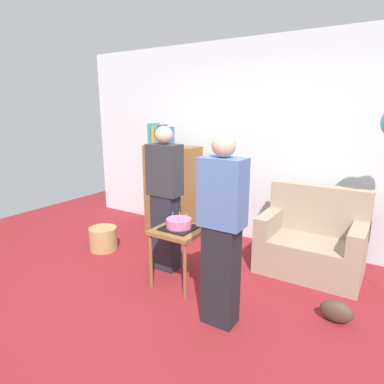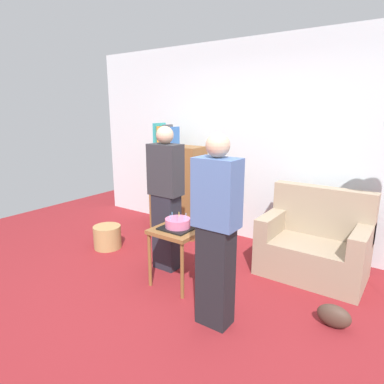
# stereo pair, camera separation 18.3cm
# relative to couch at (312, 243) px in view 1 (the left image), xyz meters

# --- Properties ---
(ground_plane) EXTENTS (8.00, 8.00, 0.00)m
(ground_plane) POSITION_rel_couch_xyz_m (-0.87, -1.44, -0.34)
(ground_plane) COLOR maroon
(wall_back) EXTENTS (6.00, 0.10, 2.70)m
(wall_back) POSITION_rel_couch_xyz_m (-0.87, 0.61, 1.01)
(wall_back) COLOR silver
(wall_back) RESTS_ON ground_plane
(couch) EXTENTS (1.10, 0.70, 0.96)m
(couch) POSITION_rel_couch_xyz_m (0.00, 0.00, 0.00)
(couch) COLOR gray
(couch) RESTS_ON ground_plane
(bookshelf) EXTENTS (0.80, 0.36, 1.61)m
(bookshelf) POSITION_rel_couch_xyz_m (-2.03, 0.14, 0.34)
(bookshelf) COLOR brown
(bookshelf) RESTS_ON ground_plane
(side_table) EXTENTS (0.48, 0.48, 0.62)m
(side_table) POSITION_rel_couch_xyz_m (-1.10, -1.04, 0.18)
(side_table) COLOR brown
(side_table) RESTS_ON ground_plane
(birthday_cake) EXTENTS (0.32, 0.32, 0.16)m
(birthday_cake) POSITION_rel_couch_xyz_m (-1.10, -1.04, 0.33)
(birthday_cake) COLOR black
(birthday_cake) RESTS_ON side_table
(person_blowing_candles) EXTENTS (0.36, 0.22, 1.63)m
(person_blowing_candles) POSITION_rel_couch_xyz_m (-1.43, -0.83, 0.49)
(person_blowing_candles) COLOR #23232D
(person_blowing_candles) RESTS_ON ground_plane
(person_holding_cake) EXTENTS (0.36, 0.22, 1.63)m
(person_holding_cake) POSITION_rel_couch_xyz_m (-0.43, -1.39, 0.49)
(person_holding_cake) COLOR black
(person_holding_cake) RESTS_ON ground_plane
(wicker_basket) EXTENTS (0.36, 0.36, 0.30)m
(wicker_basket) POSITION_rel_couch_xyz_m (-2.44, -0.85, -0.19)
(wicker_basket) COLOR #A88451
(wicker_basket) RESTS_ON ground_plane
(handbag) EXTENTS (0.28, 0.14, 0.20)m
(handbag) POSITION_rel_couch_xyz_m (0.43, -0.86, -0.24)
(handbag) COLOR #473328
(handbag) RESTS_ON ground_plane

